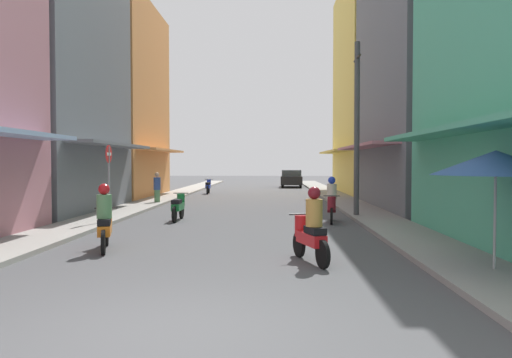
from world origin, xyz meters
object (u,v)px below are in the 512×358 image
(parked_car, at_px, (292,178))
(street_sign_no_entry, at_px, (109,173))
(motorbike_green, at_px, (178,206))
(motorbike_red, at_px, (311,229))
(motorbike_blue, at_px, (208,186))
(pedestrian_crossing, at_px, (157,188))
(motorbike_orange, at_px, (105,221))
(utility_pole, at_px, (357,128))
(motorbike_maroon, at_px, (332,202))
(vendor_umbrella, at_px, (496,163))

(parked_car, xyz_separation_m, street_sign_no_entry, (-7.09, -25.49, 0.98))
(motorbike_green, xyz_separation_m, motorbike_red, (4.14, -7.31, 0.20))
(motorbike_blue, relative_size, pedestrian_crossing, 1.14)
(motorbike_orange, relative_size, utility_pole, 0.27)
(motorbike_green, bearing_deg, parked_car, 78.34)
(motorbike_maroon, xyz_separation_m, motorbike_orange, (-5.99, -5.68, 0.00))
(parked_car, bearing_deg, motorbike_blue, -122.93)
(motorbike_red, xyz_separation_m, pedestrian_crossing, (-6.47, 13.98, 0.09))
(motorbike_blue, height_order, parked_car, parked_car)
(motorbike_orange, relative_size, vendor_umbrella, 0.77)
(motorbike_red, height_order, parked_car, motorbike_red)
(motorbike_red, bearing_deg, vendor_umbrella, -17.28)
(motorbike_maroon, distance_m, parked_car, 24.62)
(motorbike_maroon, bearing_deg, utility_pole, 51.62)
(motorbike_red, relative_size, utility_pole, 0.27)
(pedestrian_crossing, relative_size, vendor_umbrella, 0.69)
(parked_car, height_order, pedestrian_crossing, pedestrian_crossing)
(motorbike_green, height_order, utility_pole, utility_pole)
(utility_pole, bearing_deg, motorbike_blue, 117.64)
(pedestrian_crossing, relative_size, street_sign_no_entry, 0.60)
(motorbike_blue, bearing_deg, pedestrian_crossing, -99.59)
(pedestrian_crossing, distance_m, utility_pole, 10.78)
(street_sign_no_entry, bearing_deg, utility_pole, 14.72)
(vendor_umbrella, height_order, street_sign_no_entry, street_sign_no_entry)
(motorbike_blue, bearing_deg, street_sign_no_entry, -94.13)
(motorbike_green, bearing_deg, motorbike_maroon, -3.63)
(motorbike_red, xyz_separation_m, street_sign_no_entry, (-6.22, 6.09, 1.01))
(motorbike_blue, xyz_separation_m, parked_car, (5.91, 9.12, 0.24))
(vendor_umbrella, bearing_deg, motorbike_blue, 109.48)
(motorbike_red, relative_size, vendor_umbrella, 0.76)
(motorbike_red, distance_m, pedestrian_crossing, 15.40)
(parked_car, distance_m, street_sign_no_entry, 26.48)
(motorbike_maroon, distance_m, motorbike_orange, 8.26)
(motorbike_blue, relative_size, motorbike_red, 1.04)
(parked_car, distance_m, utility_pole, 23.43)
(motorbike_blue, xyz_separation_m, utility_pole, (7.39, -14.12, 2.84))
(motorbike_blue, distance_m, parked_car, 10.87)
(pedestrian_crossing, bearing_deg, motorbike_red, -65.17)
(motorbike_blue, distance_m, vendor_umbrella, 24.95)
(motorbike_maroon, height_order, motorbike_red, same)
(motorbike_orange, relative_size, street_sign_no_entry, 0.67)
(motorbike_green, distance_m, motorbike_red, 8.40)
(motorbike_red, bearing_deg, street_sign_no_entry, 135.61)
(motorbike_green, height_order, pedestrian_crossing, pedestrian_crossing)
(parked_car, relative_size, street_sign_no_entry, 1.57)
(parked_car, bearing_deg, motorbike_green, -101.66)
(motorbike_maroon, xyz_separation_m, motorbike_red, (-1.27, -6.97, 0.00))
(motorbike_green, distance_m, motorbike_blue, 15.17)
(motorbike_orange, bearing_deg, pedestrian_crossing, 97.85)
(motorbike_maroon, distance_m, motorbike_blue, 16.73)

